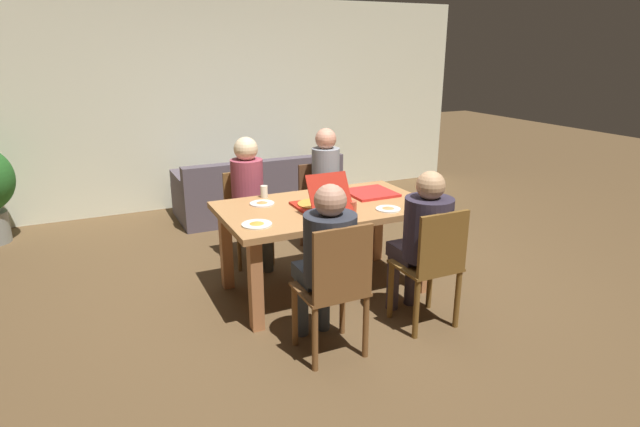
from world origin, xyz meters
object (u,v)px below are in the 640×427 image
object	(u,v)px
chair_2	(322,203)
plate_0	(257,224)
drinking_glass_0	(352,207)
person_2	(328,182)
pizza_box_1	(370,193)
drinking_glass_2	(321,186)
person_0	(423,233)
couch	(258,193)
person_1	(327,253)
drinking_glass_1	(264,192)
pizza_box_0	(319,203)
chair_1	(336,286)
plate_2	(262,203)
dining_table	(325,217)
chair_0	(432,265)
plate_1	(388,209)
person_3	(249,191)
chair_3	(246,212)

from	to	relation	value
chair_2	plate_0	distance (m)	1.66
drinking_glass_0	person_2	bearing A→B (deg)	73.26
chair_2	pizza_box_1	size ratio (longest dim) A/B	2.19
drinking_glass_2	chair_2	bearing A→B (deg)	63.51
person_0	couch	world-z (taller)	person_0
person_1	drinking_glass_1	xyz separation A→B (m)	(0.01, 1.27, 0.11)
person_1	drinking_glass_2	size ratio (longest dim) A/B	9.30
person_0	pizza_box_0	xyz separation A→B (m)	(-0.52, 0.72, 0.11)
chair_2	couch	world-z (taller)	chair_2
plate_0	chair_1	bearing A→B (deg)	-68.55
pizza_box_0	couch	bearing A→B (deg)	83.41
plate_2	couch	bearing A→B (deg)	72.49
person_0	person_2	distance (m)	1.60
pizza_box_0	drinking_glass_0	bearing A→B (deg)	-51.68
person_0	pizza_box_1	world-z (taller)	person_0
plate_0	pizza_box_1	bearing A→B (deg)	17.49
dining_table	pizza_box_1	distance (m)	0.54
chair_0	pizza_box_0	distance (m)	1.04
person_2	plate_0	bearing A→B (deg)	-136.26
person_0	drinking_glass_2	xyz separation A→B (m)	(-0.29, 1.15, 0.12)
plate_0	drinking_glass_1	distance (m)	0.74
person_2	plate_0	xyz separation A→B (m)	(-1.11, -1.06, 0.04)
person_0	pizza_box_1	xyz separation A→B (m)	(0.09, 0.92, 0.07)
pizza_box_1	plate_1	size ratio (longest dim) A/B	1.98
chair_1	pizza_box_0	distance (m)	1.00
person_2	drinking_glass_1	xyz separation A→B (m)	(-0.81, -0.38, 0.09)
chair_1	plate_0	xyz separation A→B (m)	(-0.29, 0.73, 0.25)
drinking_glass_2	drinking_glass_1	bearing A→B (deg)	172.26
person_3	dining_table	bearing A→B (deg)	-64.23
dining_table	chair_2	xyz separation A→B (m)	(0.43, 0.95, -0.19)
chair_2	chair_3	distance (m)	0.82
drinking_glass_2	person_2	bearing A→B (deg)	57.09
chair_0	person_1	bearing A→B (deg)	174.52
plate_1	drinking_glass_1	size ratio (longest dim) A/B	1.91
dining_table	person_1	xyz separation A→B (m)	(-0.40, -0.84, 0.05)
chair_1	drinking_glass_1	distance (m)	1.44
chair_0	drinking_glass_1	bearing A→B (deg)	120.92
chair_2	drinking_glass_1	size ratio (longest dim) A/B	8.29
person_2	person_3	world-z (taller)	person_2
person_3	drinking_glass_2	distance (m)	0.71
dining_table	couch	bearing A→B (deg)	85.46
plate_2	drinking_glass_0	distance (m)	0.79
pizza_box_1	plate_0	world-z (taller)	plate_0
chair_0	plate_0	size ratio (longest dim) A/B	4.12
person_2	drinking_glass_2	bearing A→B (deg)	-122.91
dining_table	person_0	distance (m)	0.90
chair_0	chair_2	distance (m)	1.87
person_1	drinking_glass_0	bearing A→B (deg)	47.96
pizza_box_0	couch	size ratio (longest dim) A/B	0.26
dining_table	couch	xyz separation A→B (m)	(0.18, 2.31, -0.40)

